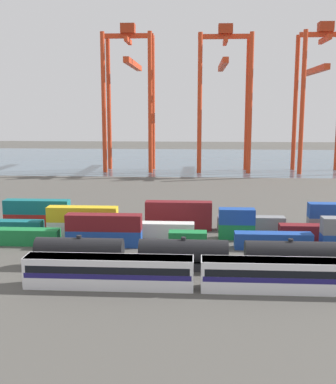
{
  "coord_description": "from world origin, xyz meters",
  "views": [
    {
      "loc": [
        -1.2,
        -75.35,
        21.71
      ],
      "look_at": [
        -6.83,
        17.06,
        5.63
      ],
      "focal_mm": 44.66,
      "sensor_mm": 36.0,
      "label": 1
    }
  ],
  "objects_px": {
    "passenger_train": "(197,272)",
    "gantry_crane_west": "(130,83)",
    "freight_tank_row": "(236,255)",
    "gantry_crane_east": "(321,85)",
    "shipping_container_22": "(251,223)",
    "gantry_crane_central": "(224,83)",
    "shipping_container_3": "(188,239)",
    "shipping_container_4": "(273,241)",
    "shipping_container_1": "(104,238)",
    "shipping_container_10": "(8,228)",
    "shipping_container_0": "(22,237)"
  },
  "relations": [
    {
      "from": "passenger_train",
      "to": "gantry_crane_west",
      "type": "bearing_deg",
      "value": 101.77
    },
    {
      "from": "freight_tank_row",
      "to": "gantry_crane_east",
      "type": "xyz_separation_m",
      "value": [
        37.0,
        108.59,
        27.98
      ]
    },
    {
      "from": "shipping_container_22",
      "to": "gantry_crane_central",
      "type": "height_order",
      "value": "gantry_crane_central"
    },
    {
      "from": "shipping_container_3",
      "to": "gantry_crane_central",
      "type": "bearing_deg",
      "value": 83.91
    },
    {
      "from": "shipping_container_4",
      "to": "shipping_container_3",
      "type": "bearing_deg",
      "value": 180.0
    },
    {
      "from": "shipping_container_1",
      "to": "shipping_container_4",
      "type": "xyz_separation_m",
      "value": [
        26.87,
        0.0,
        0.0
      ]
    },
    {
      "from": "shipping_container_3",
      "to": "shipping_container_10",
      "type": "bearing_deg",
      "value": 169.69
    },
    {
      "from": "shipping_container_4",
      "to": "gantry_crane_east",
      "type": "xyz_separation_m",
      "value": [
        30.4,
        98.06,
        28.85
      ]
    },
    {
      "from": "shipping_container_0",
      "to": "shipping_container_10",
      "type": "xyz_separation_m",
      "value": [
        -4.62,
        5.73,
        0.0
      ]
    },
    {
      "from": "shipping_container_22",
      "to": "gantry_crane_east",
      "type": "bearing_deg",
      "value": 69.37
    },
    {
      "from": "shipping_container_1",
      "to": "gantry_crane_east",
      "type": "relative_size",
      "value": 0.24
    },
    {
      "from": "shipping_container_0",
      "to": "shipping_container_22",
      "type": "relative_size",
      "value": 1.0
    },
    {
      "from": "shipping_container_0",
      "to": "shipping_container_1",
      "type": "bearing_deg",
      "value": 0.0
    },
    {
      "from": "gantry_crane_west",
      "to": "shipping_container_1",
      "type": "bearing_deg",
      "value": -84.6
    },
    {
      "from": "shipping_container_4",
      "to": "shipping_container_22",
      "type": "relative_size",
      "value": 1.0
    },
    {
      "from": "freight_tank_row",
      "to": "shipping_container_3",
      "type": "bearing_deg",
      "value": 122.98
    },
    {
      "from": "shipping_container_4",
      "to": "shipping_container_10",
      "type": "distance_m",
      "value": 45.28
    },
    {
      "from": "shipping_container_4",
      "to": "gantry_crane_west",
      "type": "bearing_deg",
      "value": 110.15
    },
    {
      "from": "shipping_container_1",
      "to": "shipping_container_4",
      "type": "height_order",
      "value": "same"
    },
    {
      "from": "gantry_crane_central",
      "to": "gantry_crane_east",
      "type": "bearing_deg",
      "value": -1.12
    },
    {
      "from": "shipping_container_10",
      "to": "shipping_container_4",
      "type": "bearing_deg",
      "value": -7.26
    },
    {
      "from": "shipping_container_0",
      "to": "shipping_container_1",
      "type": "relative_size",
      "value": 1.0
    },
    {
      "from": "shipping_container_0",
      "to": "gantry_crane_west",
      "type": "distance_m",
      "value": 103.07
    },
    {
      "from": "shipping_container_0",
      "to": "shipping_container_3",
      "type": "distance_m",
      "value": 26.87
    },
    {
      "from": "freight_tank_row",
      "to": "shipping_container_1",
      "type": "relative_size",
      "value": 4.59
    },
    {
      "from": "freight_tank_row",
      "to": "gantry_crane_west",
      "type": "xyz_separation_m",
      "value": [
        -29.6,
        109.19,
        28.68
      ]
    },
    {
      "from": "shipping_container_4",
      "to": "gantry_crane_west",
      "type": "distance_m",
      "value": 109.17
    },
    {
      "from": "freight_tank_row",
      "to": "shipping_container_10",
      "type": "height_order",
      "value": "freight_tank_row"
    },
    {
      "from": "shipping_container_1",
      "to": "shipping_container_3",
      "type": "bearing_deg",
      "value": 0.0
    },
    {
      "from": "passenger_train",
      "to": "shipping_container_0",
      "type": "bearing_deg",
      "value": 147.81
    },
    {
      "from": "shipping_container_1",
      "to": "freight_tank_row",
      "type": "bearing_deg",
      "value": -27.46
    },
    {
      "from": "shipping_container_0",
      "to": "shipping_container_4",
      "type": "height_order",
      "value": "same"
    },
    {
      "from": "freight_tank_row",
      "to": "gantry_crane_west",
      "type": "distance_m",
      "value": 116.71
    },
    {
      "from": "shipping_container_1",
      "to": "shipping_container_22",
      "type": "bearing_deg",
      "value": 24.9
    },
    {
      "from": "shipping_container_0",
      "to": "shipping_container_4",
      "type": "relative_size",
      "value": 1.0
    },
    {
      "from": "shipping_container_1",
      "to": "gantry_crane_central",
      "type": "xyz_separation_m",
      "value": [
        23.97,
        98.71,
        29.33
      ]
    },
    {
      "from": "shipping_container_0",
      "to": "gantry_crane_east",
      "type": "bearing_deg",
      "value": 54.21
    },
    {
      "from": "shipping_container_3",
      "to": "shipping_container_22",
      "type": "distance_m",
      "value": 16.04
    },
    {
      "from": "shipping_container_22",
      "to": "gantry_crane_west",
      "type": "bearing_deg",
      "value": 111.3
    },
    {
      "from": "shipping_container_10",
      "to": "gantry_crane_east",
      "type": "bearing_deg",
      "value": 50.8
    },
    {
      "from": "passenger_train",
      "to": "gantry_crane_east",
      "type": "xyz_separation_m",
      "value": [
        42.33,
        115.92,
        28.0
      ]
    },
    {
      "from": "freight_tank_row",
      "to": "passenger_train",
      "type": "bearing_deg",
      "value": -126.0
    },
    {
      "from": "freight_tank_row",
      "to": "shipping_container_0",
      "type": "xyz_separation_m",
      "value": [
        -33.7,
        10.53,
        -0.87
      ]
    },
    {
      "from": "shipping_container_4",
      "to": "gantry_crane_east",
      "type": "bearing_deg",
      "value": 72.78
    },
    {
      "from": "passenger_train",
      "to": "shipping_container_1",
      "type": "relative_size",
      "value": 3.51
    },
    {
      "from": "shipping_container_22",
      "to": "gantry_crane_east",
      "type": "distance_m",
      "value": 96.93
    },
    {
      "from": "shipping_container_22",
      "to": "gantry_crane_east",
      "type": "height_order",
      "value": "gantry_crane_east"
    },
    {
      "from": "freight_tank_row",
      "to": "shipping_container_1",
      "type": "xyz_separation_m",
      "value": [
        -20.26,
        10.53,
        -0.87
      ]
    },
    {
      "from": "shipping_container_3",
      "to": "gantry_crane_west",
      "type": "xyz_separation_m",
      "value": [
        -22.77,
        98.66,
        29.55
      ]
    },
    {
      "from": "passenger_train",
      "to": "shipping_container_3",
      "type": "height_order",
      "value": "passenger_train"
    }
  ]
}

